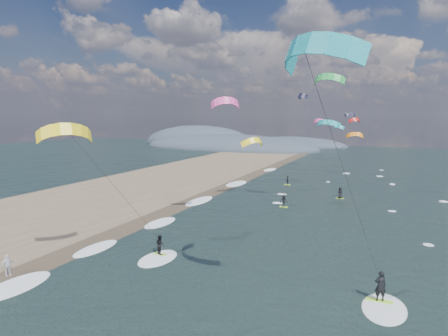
% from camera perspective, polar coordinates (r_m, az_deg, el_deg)
% --- Properties ---
extents(ground, '(260.00, 260.00, 0.00)m').
position_cam_1_polar(ground, '(25.12, -9.97, -19.87)').
color(ground, black).
rests_on(ground, ground).
extents(sand_strip, '(26.00, 240.00, 0.00)m').
position_cam_1_polar(sand_strip, '(47.79, -27.28, -7.00)').
color(sand_strip, brown).
rests_on(sand_strip, ground).
extents(wet_sand_strip, '(3.00, 240.00, 0.00)m').
position_cam_1_polar(wet_sand_strip, '(39.30, -16.23, -9.57)').
color(wet_sand_strip, '#382D23').
rests_on(wet_sand_strip, ground).
extents(coastal_hills, '(80.00, 41.00, 15.00)m').
position_cam_1_polar(coastal_hills, '(139.05, 0.04, 3.32)').
color(coastal_hills, '#3D4756').
rests_on(coastal_hills, ground).
extents(kitesurfer_near_a, '(8.17, 9.52, 16.02)m').
position_cam_1_polar(kitesurfer_near_a, '(19.64, 14.34, 10.13)').
color(kitesurfer_near_a, '#AFF32B').
rests_on(kitesurfer_near_a, ground).
extents(kitesurfer_near_b, '(6.86, 9.26, 11.95)m').
position_cam_1_polar(kitesurfer_near_b, '(29.22, -18.58, -0.65)').
color(kitesurfer_near_b, '#AFF32B').
rests_on(kitesurfer_near_b, ground).
extents(far_kitesurfers, '(10.57, 15.90, 1.62)m').
position_cam_1_polar(far_kitesurfers, '(53.31, 12.08, -3.88)').
color(far_kitesurfers, '#AFF32B').
rests_on(far_kitesurfers, ground).
extents(bg_kite_field, '(13.38, 72.16, 9.37)m').
position_cam_1_polar(bg_kite_field, '(70.48, 14.80, 7.60)').
color(bg_kite_field, teal).
rests_on(bg_kite_field, ground).
extents(shoreline_surf, '(2.40, 79.40, 0.11)m').
position_cam_1_polar(shoreline_surf, '(42.15, -10.72, -8.17)').
color(shoreline_surf, white).
rests_on(shoreline_surf, ground).
extents(beach_walker, '(0.62, 1.01, 1.61)m').
position_cam_1_polar(beach_walker, '(32.44, -30.15, -12.71)').
color(beach_walker, silver).
rests_on(beach_walker, ground).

